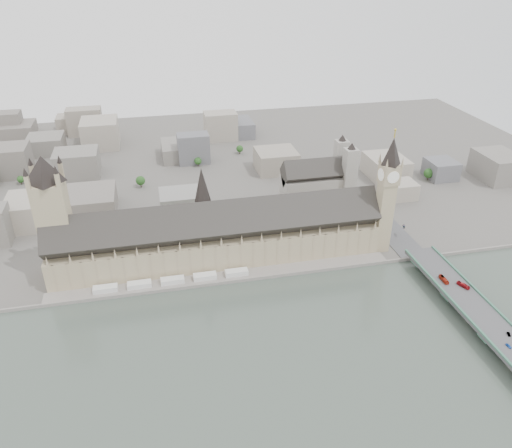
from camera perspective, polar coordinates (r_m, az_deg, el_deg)
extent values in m
plane|color=#595651|center=(401.06, -3.82, -5.64)|extent=(900.00, 900.00, 0.00)
cube|color=gray|center=(388.02, -3.48, -6.68)|extent=(600.00, 1.50, 3.00)
cube|color=gray|center=(394.38, -3.65, -6.12)|extent=(270.00, 15.00, 2.00)
cube|color=silver|center=(393.03, -16.84, -7.10)|extent=(18.00, 7.00, 4.00)
cube|color=silver|center=(390.97, -13.19, -6.75)|extent=(18.00, 7.00, 4.00)
cube|color=silver|center=(390.50, -9.52, -6.38)|extent=(18.00, 7.00, 4.00)
cube|color=silver|center=(391.64, -5.86, -5.98)|extent=(18.00, 7.00, 4.00)
cube|color=silver|center=(394.35, -2.24, -5.55)|extent=(18.00, 7.00, 4.00)
cube|color=#9A8B68|center=(410.93, -4.32, -2.66)|extent=(265.00, 40.00, 25.00)
cube|color=#2B2927|center=(399.64, -4.44, 0.10)|extent=(265.00, 40.73, 40.73)
cube|color=#9A8B68|center=(429.66, 14.34, 0.78)|extent=(12.00, 12.00, 62.00)
cube|color=gray|center=(413.39, 14.99, 5.56)|extent=(14.00, 14.00, 16.00)
cylinder|color=white|center=(416.63, 15.88, 5.62)|extent=(0.60, 10.00, 10.00)
cylinder|color=white|center=(410.25, 14.09, 5.49)|extent=(0.60, 10.00, 10.00)
cylinder|color=white|center=(419.26, 14.56, 5.94)|extent=(10.00, 0.60, 10.00)
cylinder|color=white|center=(407.56, 15.43, 5.16)|extent=(10.00, 0.60, 10.00)
cone|color=black|center=(406.58, 15.33, 8.01)|extent=(17.00, 17.00, 22.00)
cylinder|color=yellow|center=(402.07, 15.58, 9.87)|extent=(1.00, 1.00, 6.00)
sphere|color=yellow|center=(401.01, 15.65, 10.35)|extent=(2.00, 2.00, 2.00)
cone|color=gray|center=(417.27, 15.61, 7.47)|extent=(2.40, 2.40, 8.00)
cone|color=gray|center=(411.52, 13.99, 7.39)|extent=(2.40, 2.40, 8.00)
cone|color=gray|center=(406.67, 16.42, 6.80)|extent=(2.40, 2.40, 8.00)
cone|color=gray|center=(400.77, 14.77, 6.71)|extent=(2.40, 2.40, 8.00)
cube|color=#9A8B68|center=(407.33, -21.81, -0.68)|extent=(23.00, 23.00, 80.00)
cone|color=black|center=(387.02, -23.14, 5.78)|extent=(30.00, 30.00, 20.00)
cylinder|color=gray|center=(400.19, -6.02, 1.35)|extent=(12.00, 12.00, 20.00)
cone|color=black|center=(389.78, -6.20, 4.49)|extent=(13.00, 13.00, 28.00)
cube|color=#474749|center=(386.93, 23.17, -8.81)|extent=(25.00, 325.00, 10.25)
cube|color=#9B968B|center=(495.28, 6.44, 3.60)|extent=(60.00, 28.00, 34.00)
cube|color=#2B2927|center=(486.38, 6.58, 5.94)|extent=(60.00, 28.28, 28.28)
cube|color=#9B968B|center=(510.07, 9.54, 5.99)|extent=(12.00, 12.00, 64.00)
cube|color=#9B968B|center=(489.77, 10.54, 4.91)|extent=(12.00, 12.00, 64.00)
imported|color=#AF2814|center=(398.18, 20.66, -5.94)|extent=(2.66, 10.74, 2.98)
imported|color=maroon|center=(397.07, 22.60, -6.48)|extent=(6.07, 10.14, 2.79)
imported|color=blue|center=(355.19, 26.91, -12.31)|extent=(1.94, 4.27, 1.42)
imported|color=gray|center=(364.62, 26.92, -11.16)|extent=(2.59, 4.20, 1.31)
imported|color=gray|center=(462.09, 16.54, -0.28)|extent=(4.06, 5.72, 1.54)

